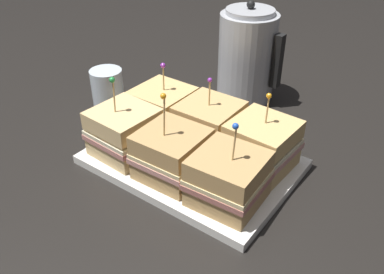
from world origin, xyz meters
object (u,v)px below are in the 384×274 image
drinking_glass (108,90)px  sandwich_back_right (262,145)px  sandwich_front_center (172,154)px  sandwich_front_right (228,179)px  sandwich_back_left (163,109)px  kettle_steel (247,56)px  sandwich_front_left (124,132)px  serving_platter (192,161)px  sandwich_back_center (210,125)px

drinking_glass → sandwich_back_right: bearing=-1.0°
sandwich_front_center → sandwich_back_right: size_ratio=1.11×
sandwich_front_center → sandwich_front_right: bearing=-0.0°
sandwich_back_right → sandwich_back_left: bearing=179.8°
sandwich_front_center → kettle_steel: size_ratio=0.69×
sandwich_front_left → sandwich_front_right: bearing=-0.2°
sandwich_front_left → sandwich_back_right: sandwich_front_left is taller
serving_platter → sandwich_back_center: 0.08m
sandwich_back_left → drinking_glass: bearing=177.8°
sandwich_front_center → sandwich_back_center: (0.00, 0.12, 0.00)m
sandwich_back_center → sandwich_back_right: (0.12, -0.00, 0.00)m
sandwich_front_center → sandwich_front_right: (0.12, -0.00, -0.00)m
drinking_glass → sandwich_back_left: bearing=-2.2°
sandwich_back_right → kettle_steel: bearing=125.2°
kettle_steel → sandwich_front_center: bearing=-80.6°
sandwich_front_center → sandwich_back_left: sandwich_front_center is taller
serving_platter → sandwich_front_left: sandwich_front_left is taller
serving_platter → sandwich_back_left: bearing=154.0°
sandwich_front_left → sandwich_back_center: bearing=44.4°
sandwich_front_left → serving_platter: bearing=26.7°
sandwich_back_center → drinking_glass: bearing=178.7°
sandwich_back_left → sandwich_back_right: 0.25m
sandwich_back_center → drinking_glass: 0.31m
sandwich_front_right → kettle_steel: size_ratio=0.64×
sandwich_front_right → kettle_steel: kettle_steel is taller
sandwich_back_left → sandwich_back_right: sandwich_back_right is taller
serving_platter → drinking_glass: (-0.31, 0.07, 0.04)m
sandwich_back_right → kettle_steel: (-0.19, 0.27, 0.05)m
serving_platter → sandwich_back_left: sandwich_back_left is taller
sandwich_front_left → kettle_steel: 0.40m
sandwich_front_right → kettle_steel: bearing=115.9°
sandwich_front_left → sandwich_front_right: size_ratio=1.05×
sandwich_front_right → drinking_glass: (-0.43, 0.13, -0.01)m
sandwich_front_right → drinking_glass: size_ratio=1.53×
sandwich_back_left → drinking_glass: (-0.18, 0.01, -0.01)m
sandwich_back_center → kettle_steel: bearing=104.0°
sandwich_front_center → drinking_glass: sandwich_front_center is taller
serving_platter → kettle_steel: (-0.07, 0.33, 0.11)m
sandwich_back_left → sandwich_back_right: bearing=-0.2°
sandwich_front_right → sandwich_back_center: (-0.12, 0.12, 0.00)m
sandwich_front_center → drinking_glass: bearing=157.0°
sandwich_back_right → kettle_steel: 0.33m
sandwich_front_center → sandwich_back_left: bearing=134.9°
sandwich_front_center → sandwich_front_right: sandwich_front_center is taller
sandwich_front_center → serving_platter: bearing=89.3°
serving_platter → sandwich_back_right: sandwich_back_right is taller
sandwich_front_left → sandwich_front_center: 0.12m
sandwich_front_center → sandwich_back_right: (0.12, 0.12, 0.00)m
sandwich_back_left → sandwich_back_center: bearing=-0.1°
drinking_glass → kettle_steel: bearing=46.6°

